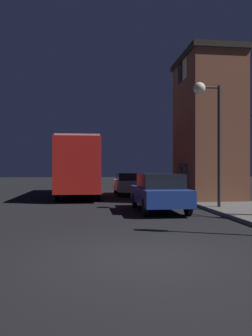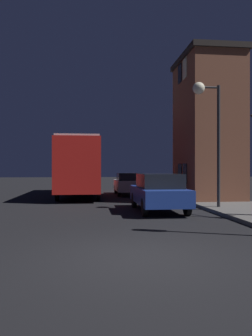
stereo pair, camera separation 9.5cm
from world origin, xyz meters
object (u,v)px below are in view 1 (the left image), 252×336
(car_near_lane, at_px, (159,192))
(car_mid_lane, at_px, (129,183))
(streetlamp, at_px, (208,112))
(bus, at_px, (79,163))

(car_near_lane, bearing_deg, car_mid_lane, 91.12)
(car_near_lane, height_order, car_mid_lane, car_near_lane)
(car_mid_lane, bearing_deg, streetlamp, -74.72)
(streetlamp, distance_m, bus, 10.21)
(car_near_lane, bearing_deg, streetlamp, 3.33)
(streetlamp, relative_size, car_near_lane, 1.24)
(bus, relative_size, car_near_lane, 2.33)
(streetlamp, bearing_deg, car_near_lane, -176.67)
(streetlamp, xyz_separation_m, car_mid_lane, (-2.35, 8.59, -3.52))
(streetlamp, xyz_separation_m, car_near_lane, (-2.18, -0.13, -3.46))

